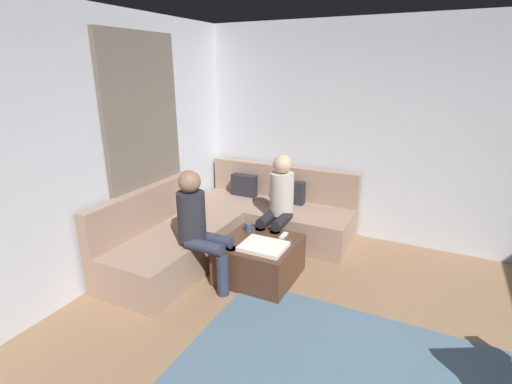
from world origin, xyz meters
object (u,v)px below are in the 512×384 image
ottoman (260,259)px  coffee_mug (249,227)px  game_remote (284,235)px  person_on_couch_back (278,202)px  sectional_couch (232,225)px  person_on_couch_side (200,225)px

ottoman → coffee_mug: coffee_mug is taller
game_remote → person_on_couch_back: 0.48m
ottoman → coffee_mug: 0.38m
sectional_couch → coffee_mug: bearing=-40.5°
sectional_couch → person_on_couch_side: bearing=-80.6°
sectional_couch → ottoman: (0.63, -0.53, -0.07)m
coffee_mug → game_remote: coffee_mug is taller
ottoman → person_on_couch_back: person_on_couch_back is taller
person_on_couch_back → sectional_couch: bearing=5.3°
sectional_couch → coffee_mug: sectional_couch is taller
coffee_mug → game_remote: bearing=5.7°
sectional_couch → game_remote: size_ratio=17.00×
person_on_couch_side → ottoman: bearing=126.6°
sectional_couch → person_on_couch_side: person_on_couch_side is taller
sectional_couch → ottoman: bearing=-40.1°
coffee_mug → person_on_couch_side: bearing=-116.1°
person_on_couch_back → person_on_couch_side: 1.05m
sectional_couch → person_on_couch_back: person_on_couch_back is taller
coffee_mug → sectional_couch: bearing=139.5°
sectional_couch → game_remote: 0.88m
sectional_couch → coffee_mug: size_ratio=26.84×
game_remote → person_on_couch_side: bearing=-138.9°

